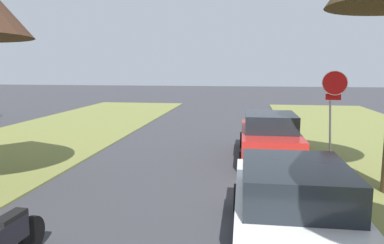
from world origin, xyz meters
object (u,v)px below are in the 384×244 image
stop_sign_far (333,95)px  parked_motorcycle (1,244)px  parked_sedan_white (292,213)px  parked_sedan_red (269,138)px

stop_sign_far → parked_motorcycle: size_ratio=1.42×
parked_sedan_white → parked_motorcycle: 4.48m
stop_sign_far → parked_sedan_white: bearing=-107.4°
parked_motorcycle → parked_sedan_white: bearing=15.7°
parked_sedan_white → parked_motorcycle: size_ratio=2.15×
stop_sign_far → parked_sedan_red: 2.50m
parked_sedan_white → parked_motorcycle: bearing=-164.3°
parked_sedan_white → parked_sedan_red: size_ratio=1.00×
parked_sedan_red → parked_sedan_white: bearing=-90.4°
stop_sign_far → parked_sedan_red: (-2.03, -0.28, -1.42)m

